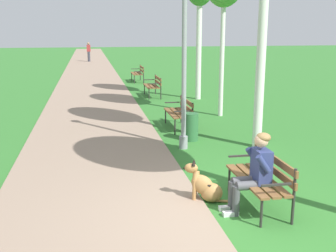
# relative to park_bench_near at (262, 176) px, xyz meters

# --- Properties ---
(ground_plane) EXTENTS (120.00, 120.00, 0.00)m
(ground_plane) POSITION_rel_park_bench_near_xyz_m (-0.66, -0.38, -0.51)
(ground_plane) COLOR #33752D
(paved_path) EXTENTS (3.34, 60.00, 0.04)m
(paved_path) POSITION_rel_park_bench_near_xyz_m (-2.55, 23.62, -0.49)
(paved_path) COLOR gray
(paved_path) RESTS_ON ground
(park_bench_near) EXTENTS (0.55, 1.50, 0.85)m
(park_bench_near) POSITION_rel_park_bench_near_xyz_m (0.00, 0.00, 0.00)
(park_bench_near) COLOR brown
(park_bench_near) RESTS_ON ground
(park_bench_mid) EXTENTS (0.55, 1.50, 0.85)m
(park_bench_mid) POSITION_rel_park_bench_near_xyz_m (-0.13, 5.40, 0.00)
(park_bench_mid) COLOR brown
(park_bench_mid) RESTS_ON ground
(park_bench_far) EXTENTS (0.55, 1.50, 0.85)m
(park_bench_far) POSITION_rel_park_bench_near_xyz_m (0.00, 11.09, 0.00)
(park_bench_far) COLOR brown
(park_bench_far) RESTS_ON ground
(park_bench_furthest) EXTENTS (0.55, 1.50, 0.85)m
(park_bench_furthest) POSITION_rel_park_bench_near_xyz_m (-0.03, 16.10, 0.00)
(park_bench_furthest) COLOR brown
(park_bench_furthest) RESTS_ON ground
(person_seated_on_near_bench) EXTENTS (0.74, 0.49, 1.25)m
(person_seated_on_near_bench) POSITION_rel_park_bench_near_xyz_m (-0.21, -0.16, 0.17)
(person_seated_on_near_bench) COLOR #4C4C51
(person_seated_on_near_bench) RESTS_ON ground
(dog_shepherd) EXTENTS (0.80, 0.44, 0.71)m
(dog_shepherd) POSITION_rel_park_bench_near_xyz_m (-0.83, 0.34, -0.25)
(dog_shepherd) COLOR #B27F47
(dog_shepherd) RESTS_ON ground
(lamp_post_near) EXTENTS (0.24, 0.24, 4.30)m
(lamp_post_near) POSITION_rel_park_bench_near_xyz_m (-0.49, 3.41, 1.71)
(lamp_post_near) COLOR gray
(lamp_post_near) RESTS_ON ground
(litter_bin) EXTENTS (0.36, 0.36, 0.70)m
(litter_bin) POSITION_rel_park_bench_near_xyz_m (-0.14, 4.08, -0.16)
(litter_bin) COLOR #2D6638
(litter_bin) RESTS_ON ground
(pedestrian_distant) EXTENTS (0.32, 0.22, 1.65)m
(pedestrian_distant) POSITION_rel_park_bench_near_xyz_m (-2.56, 30.36, 0.33)
(pedestrian_distant) COLOR #383842
(pedestrian_distant) RESTS_ON ground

